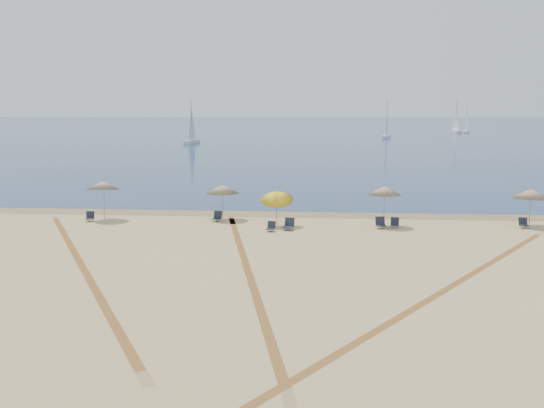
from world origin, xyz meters
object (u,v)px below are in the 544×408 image
(chair_3, at_px, (217,217))
(chair_7, at_px, (395,223))
(umbrella_1, at_px, (103,185))
(chair_8, at_px, (523,223))
(sailboat_0, at_px, (466,125))
(sailboat_1, at_px, (456,123))
(chair_6, at_px, (381,223))
(sailboat_2, at_px, (192,130))
(umbrella_3, at_px, (277,196))
(umbrella_2, at_px, (222,189))
(chair_2, at_px, (90,217))
(umbrella_4, at_px, (385,190))
(chair_4, at_px, (271,227))
(umbrella_5, at_px, (531,193))
(sailboat_3, at_px, (387,127))
(chair_5, at_px, (289,225))

(chair_3, relative_size, chair_7, 1.13)
(umbrella_1, xyz_separation_m, chair_8, (26.63, -0.65, -2.01))
(sailboat_0, xyz_separation_m, sailboat_1, (-2.69, 1.22, 0.52))
(chair_6, height_order, sailboat_2, sailboat_2)
(chair_7, xyz_separation_m, sailboat_1, (32.65, 147.09, 2.49))
(umbrella_3, bearing_deg, umbrella_2, 151.31)
(chair_2, xyz_separation_m, sailboat_2, (-11.71, 87.19, 2.35))
(sailboat_1, bearing_deg, chair_6, -112.06)
(umbrella_4, bearing_deg, sailboat_2, 109.29)
(chair_2, xyz_separation_m, chair_4, (12.01, -2.42, -0.01))
(chair_3, relative_size, chair_8, 1.17)
(umbrella_5, bearing_deg, sailboat_2, 114.56)
(umbrella_1, bearing_deg, umbrella_4, -2.45)
(chair_2, height_order, sailboat_1, sailboat_1)
(umbrella_4, xyz_separation_m, umbrella_5, (9.02, 0.71, -0.19))
(sailboat_3, bearing_deg, chair_6, -85.36)
(chair_4, xyz_separation_m, sailboat_2, (-23.72, 89.61, 2.37))
(umbrella_1, height_order, chair_4, umbrella_1)
(chair_4, distance_m, chair_6, 6.77)
(chair_7, xyz_separation_m, sailboat_0, (35.34, 145.87, 1.97))
(chair_2, distance_m, chair_3, 8.26)
(chair_7, height_order, sailboat_1, sailboat_1)
(chair_8, relative_size, sailboat_1, 0.07)
(chair_4, bearing_deg, umbrella_4, 28.56)
(chair_7, bearing_deg, chair_5, -162.86)
(chair_7, bearing_deg, chair_4, -160.69)
(umbrella_3, height_order, sailboat_0, sailboat_0)
(sailboat_0, bearing_deg, sailboat_3, -121.47)
(umbrella_5, relative_size, sailboat_0, 0.32)
(umbrella_1, height_order, umbrella_3, umbrella_1)
(umbrella_2, height_order, umbrella_3, umbrella_3)
(umbrella_3, height_order, chair_7, umbrella_3)
(chair_7, distance_m, sailboat_2, 93.16)
(chair_2, relative_size, chair_6, 0.96)
(umbrella_1, distance_m, umbrella_2, 7.81)
(chair_4, relative_size, chair_8, 1.05)
(umbrella_5, height_order, chair_2, umbrella_5)
(chair_8, distance_m, sailboat_1, 148.66)
(umbrella_3, xyz_separation_m, sailboat_2, (-23.94, 87.88, 0.72))
(chair_3, xyz_separation_m, sailboat_2, (-19.94, 86.53, 2.34))
(sailboat_0, relative_size, sailboat_1, 0.81)
(chair_6, xyz_separation_m, sailboat_0, (36.24, 146.20, 1.94))
(chair_2, bearing_deg, chair_7, -16.58)
(chair_4, relative_size, sailboat_2, 0.08)
(chair_6, bearing_deg, umbrella_3, 170.03)
(umbrella_2, xyz_separation_m, umbrella_5, (19.39, -0.79, 0.03))
(umbrella_3, height_order, sailboat_3, sailboat_3)
(chair_3, bearing_deg, umbrella_5, 10.67)
(chair_5, relative_size, chair_6, 1.11)
(sailboat_1, height_order, sailboat_2, sailboat_1)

